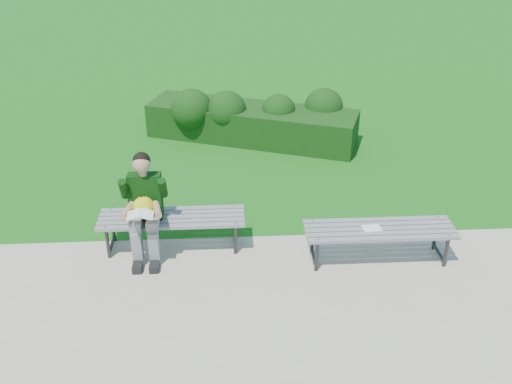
% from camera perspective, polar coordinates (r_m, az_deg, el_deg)
% --- Properties ---
extents(ground, '(80.00, 80.00, 0.00)m').
position_cam_1_polar(ground, '(7.51, 0.04, -4.59)').
color(ground, '#166F14').
rests_on(ground, ground).
extents(walkway, '(30.00, 3.50, 0.02)m').
position_cam_1_polar(walkway, '(6.12, 1.02, -13.52)').
color(walkway, '#ABA18D').
rests_on(walkway, ground).
extents(hedge, '(3.81, 2.15, 0.93)m').
position_cam_1_polar(hedge, '(10.25, -0.49, 7.39)').
color(hedge, '#193B11').
rests_on(hedge, ground).
extents(bench_left, '(1.80, 0.50, 0.46)m').
position_cam_1_polar(bench_left, '(7.16, -8.41, -2.81)').
color(bench_left, gray).
rests_on(bench_left, walkway).
extents(bench_right, '(1.80, 0.50, 0.46)m').
position_cam_1_polar(bench_right, '(7.02, 12.24, -3.92)').
color(bench_right, gray).
rests_on(bench_right, walkway).
extents(seated_boy, '(0.56, 0.76, 1.31)m').
position_cam_1_polar(seated_boy, '(6.97, -11.10, -1.18)').
color(seated_boy, slate).
rests_on(seated_boy, walkway).
extents(paper_sheet, '(0.24, 0.18, 0.01)m').
position_cam_1_polar(paper_sheet, '(6.96, 11.50, -3.56)').
color(paper_sheet, white).
rests_on(paper_sheet, bench_right).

